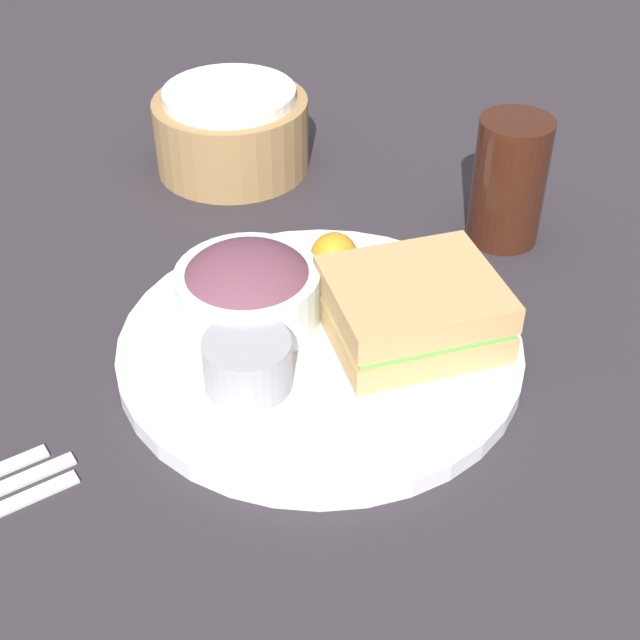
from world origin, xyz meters
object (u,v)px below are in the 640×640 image
sandwich (413,309)px  salad_bowl (248,290)px  plate (320,347)px  drink_glass (509,181)px  dressing_cup (248,363)px  bread_basket (232,130)px

sandwich → salad_bowl: 0.14m
plate → sandwich: size_ratio=2.30×
salad_bowl → drink_glass: size_ratio=0.96×
sandwich → dressing_cup: bearing=-166.8°
sandwich → dressing_cup: sandwich is taller
sandwich → bread_basket: size_ratio=0.87×
plate → bread_basket: size_ratio=2.00×
salad_bowl → bread_basket: 0.29m
salad_bowl → sandwich: bearing=-20.7°
sandwich → plate: bearing=173.2°
drink_glass → bread_basket: size_ratio=0.75×
plate → sandwich: sandwich is taller
plate → dressing_cup: size_ratio=4.87×
plate → dressing_cup: 0.08m
sandwich → salad_bowl: size_ratio=1.20×
sandwich → drink_glass: 0.20m
sandwich → bread_basket: 0.36m
sandwich → bread_basket: bearing=107.2°
sandwich → drink_glass: bearing=47.7°
dressing_cup → bread_basket: bread_basket is taller
plate → sandwich: bearing=-6.8°
plate → sandwich: (0.07, -0.01, 0.04)m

